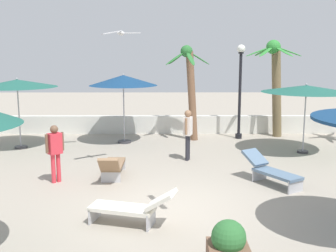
# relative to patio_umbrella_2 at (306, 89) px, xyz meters

# --- Properties ---
(ground_plane) EXTENTS (56.00, 56.00, 0.00)m
(ground_plane) POSITION_rel_patio_umbrella_2_xyz_m (-4.95, -5.39, -2.33)
(ground_plane) COLOR #9E9384
(boundary_wall) EXTENTS (25.20, 0.30, 0.80)m
(boundary_wall) POSITION_rel_patio_umbrella_2_xyz_m (-4.95, 3.70, -1.93)
(boundary_wall) COLOR silver
(boundary_wall) RESTS_ON ground_plane
(patio_umbrella_2) EXTENTS (3.17, 3.17, 2.54)m
(patio_umbrella_2) POSITION_rel_patio_umbrella_2_xyz_m (0.00, 0.00, 0.00)
(patio_umbrella_2) COLOR #333338
(patio_umbrella_2) RESTS_ON ground_plane
(patio_umbrella_3) EXTENTS (2.71, 2.71, 2.79)m
(patio_umbrella_3) POSITION_rel_patio_umbrella_2_xyz_m (-6.69, 1.74, 0.18)
(patio_umbrella_3) COLOR #333338
(patio_umbrella_3) RESTS_ON ground_plane
(patio_umbrella_4) EXTENTS (2.97, 2.97, 2.69)m
(patio_umbrella_4) POSITION_rel_patio_umbrella_2_xyz_m (-10.57, 0.80, 0.13)
(patio_umbrella_4) COLOR #333338
(patio_umbrella_4) RESTS_ON ground_plane
(palm_tree_1) EXTENTS (1.87, 1.91, 3.91)m
(palm_tree_1) POSITION_rel_patio_umbrella_2_xyz_m (-4.02, 2.28, 0.09)
(palm_tree_1) COLOR brown
(palm_tree_1) RESTS_ON ground_plane
(palm_tree_2) EXTENTS (2.42, 2.24, 4.15)m
(palm_tree_2) POSITION_rel_patio_umbrella_2_xyz_m (-0.34, 3.00, 0.26)
(palm_tree_2) COLOR brown
(palm_tree_2) RESTS_ON ground_plane
(lamp_post_0) EXTENTS (0.34, 0.34, 3.93)m
(lamp_post_0) POSITION_rel_patio_umbrella_2_xyz_m (-1.91, 2.57, -0.02)
(lamp_post_0) COLOR black
(lamp_post_0) RESTS_ON ground_plane
(lounge_chair_0) EXTENTS (0.57, 1.89, 0.84)m
(lounge_chair_0) POSITION_rel_patio_umbrella_2_xyz_m (-6.57, -3.05, -1.94)
(lounge_chair_0) COLOR #B7B7BC
(lounge_chair_0) RESTS_ON ground_plane
(lounge_chair_1) EXTENTS (1.95, 1.03, 0.83)m
(lounge_chair_1) POSITION_rel_patio_umbrella_2_xyz_m (-5.73, -6.38, -1.93)
(lounge_chair_1) COLOR #B7B7BC
(lounge_chair_1) RESTS_ON ground_plane
(lounge_chair_2) EXTENTS (1.47, 1.87, 0.83)m
(lounge_chair_2) POSITION_rel_patio_umbrella_2_xyz_m (-2.09, -3.61, -1.93)
(lounge_chair_2) COLOR #B7B7BC
(lounge_chair_2) RESTS_ON ground_plane
(guest_0) EXTENTS (0.43, 0.42, 1.64)m
(guest_0) POSITION_rel_patio_umbrella_2_xyz_m (-8.12, -3.42, -1.34)
(guest_0) COLOR #D8333F
(guest_0) RESTS_ON ground_plane
(guest_1) EXTENTS (0.34, 0.54, 1.72)m
(guest_1) POSITION_rel_patio_umbrella_2_xyz_m (-4.27, -1.00, -1.29)
(guest_1) COLOR #26262D
(guest_1) RESTS_ON ground_plane
(seagull_1) EXTENTS (1.10, 0.81, 0.14)m
(seagull_1) POSITION_rel_patio_umbrella_2_xyz_m (-6.33, -2.27, 1.86)
(seagull_1) COLOR white
(planter) EXTENTS (0.70, 0.70, 0.85)m
(planter) POSITION_rel_patio_umbrella_2_xyz_m (-3.95, -8.16, -1.95)
(planter) COLOR brown
(planter) RESTS_ON ground_plane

